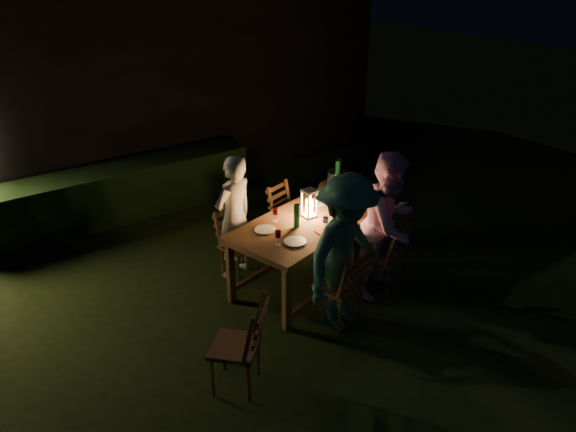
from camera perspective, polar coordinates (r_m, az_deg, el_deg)
garden_envelope at (r=10.92m, az=-19.79°, el=12.65°), size 40.00×40.00×3.20m
dining_table at (r=6.71m, az=2.22°, el=-1.00°), size 2.24×1.50×0.85m
chair_near_left at (r=6.24m, az=5.25°, el=-8.28°), size 0.55×0.58×1.01m
chair_near_right at (r=6.90m, az=9.56°, el=-5.03°), size 0.58×0.60×0.98m
chair_far_left at (r=7.09m, az=-5.01°, el=-4.03°), size 0.47×0.50×0.90m
chair_far_right at (r=7.74m, az=0.14°, el=-1.18°), size 0.52×0.54×0.92m
chair_end at (r=7.84m, az=7.66°, el=-1.06°), size 0.51×0.49×0.92m
chair_spare at (r=5.43m, az=-5.15°, el=-14.33°), size 0.65×0.65×0.99m
person_house_side at (r=6.88m, az=-5.49°, el=-0.15°), size 0.65×0.51×1.59m
person_opp_right at (r=6.60m, az=10.28°, el=-0.85°), size 0.99×0.85×1.75m
person_opp_left at (r=5.91m, az=5.87°, el=-3.80°), size 1.27×0.92×1.77m
lantern at (r=6.66m, az=2.18°, el=1.13°), size 0.16×0.16×0.35m
plate_far_left at (r=6.41m, az=-2.33°, el=-1.41°), size 0.25×0.25×0.01m
plate_near_left at (r=6.16m, az=0.72°, el=-2.60°), size 0.25×0.25×0.01m
plate_far_right at (r=7.11m, az=3.05°, el=1.43°), size 0.25×0.25×0.01m
plate_near_right at (r=6.88m, az=5.97°, el=0.46°), size 0.25×0.25×0.01m
wineglass_a at (r=6.58m, az=-1.28°, el=0.13°), size 0.06×0.06×0.18m
wineglass_b at (r=6.06m, az=-1.02°, el=-2.23°), size 0.06×0.06×0.18m
wineglass_c at (r=6.71m, az=5.71°, el=0.52°), size 0.06×0.06×0.18m
wineglass_d at (r=7.18m, az=4.13°, el=2.36°), size 0.06×0.06×0.18m
wineglass_e at (r=6.40m, az=3.82°, el=-0.71°), size 0.06×0.06×0.18m
bottle_table at (r=6.43m, az=0.89°, el=0.01°), size 0.07×0.07×0.28m
napkin_left at (r=6.39m, az=3.68°, el=-1.57°), size 0.18×0.14×0.01m
napkin_right at (r=6.92m, az=6.99°, el=0.54°), size 0.18×0.14×0.01m
phone at (r=6.07m, az=0.89°, el=-3.10°), size 0.14×0.07×0.01m
side_table at (r=7.97m, az=5.06°, el=2.49°), size 0.55×0.55×0.74m
ice_bucket at (r=7.90m, az=5.12°, el=3.80°), size 0.30×0.30×0.22m
bottle_bucket_a at (r=7.82m, az=5.04°, el=3.97°), size 0.07×0.07×0.32m
bottle_bucket_b at (r=7.94m, az=5.22°, el=4.30°), size 0.07×0.07×0.32m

